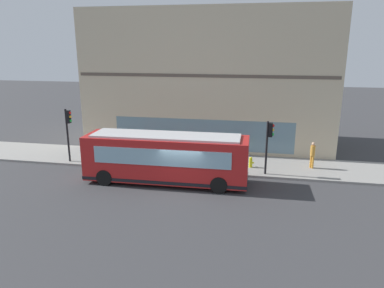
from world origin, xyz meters
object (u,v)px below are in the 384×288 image
traffic_light_near_corner (269,138)px  traffic_light_down_block (68,125)px  city_bus_nearside (166,158)px  pedestrian_walking_along_curb (163,149)px  pedestrian_by_light_pole (313,153)px  newspaper_vending_box (119,151)px  fire_hydrant (251,162)px  pedestrian_near_building_entrance (215,152)px  pedestrian_near_hydrant (113,140)px

traffic_light_near_corner → traffic_light_down_block: traffic_light_down_block is taller
city_bus_nearside → traffic_light_near_corner: bearing=-69.7°
pedestrian_walking_along_curb → pedestrian_by_light_pole: 10.34m
traffic_light_near_corner → newspaper_vending_box: traffic_light_near_corner is taller
fire_hydrant → pedestrian_near_building_entrance: pedestrian_near_building_entrance is taller
city_bus_nearside → pedestrian_near_building_entrance: size_ratio=6.45×
traffic_light_down_block → newspaper_vending_box: (1.65, -2.98, -2.22)m
pedestrian_near_hydrant → city_bus_nearside: bearing=-133.1°
traffic_light_down_block → pedestrian_walking_along_curb: 6.90m
pedestrian_near_hydrant → pedestrian_near_building_entrance: (-1.70, -8.33, -0.05)m
pedestrian_by_light_pole → city_bus_nearside: bearing=114.0°
traffic_light_down_block → pedestrian_near_building_entrance: traffic_light_down_block is taller
pedestrian_near_hydrant → pedestrian_near_building_entrance: pedestrian_near_hydrant is taller
city_bus_nearside → fire_hydrant: 6.25m
pedestrian_near_building_entrance → newspaper_vending_box: size_ratio=1.74×
city_bus_nearside → pedestrian_by_light_pole: 10.09m
traffic_light_down_block → pedestrian_by_light_pole: size_ratio=2.10×
traffic_light_down_block → pedestrian_walking_along_curb: bearing=-82.3°
traffic_light_down_block → pedestrian_near_building_entrance: bearing=-82.6°
traffic_light_down_block → pedestrian_near_hydrant: size_ratio=2.34×
traffic_light_near_corner → newspaper_vending_box: (1.72, 10.98, -2.00)m
traffic_light_near_corner → pedestrian_by_light_pole: traffic_light_near_corner is taller
fire_hydrant → pedestrian_walking_along_curb: 6.24m
pedestrian_walking_along_curb → pedestrian_near_hydrant: size_ratio=1.11×
newspaper_vending_box → pedestrian_by_light_pole: bearing=-89.6°
pedestrian_walking_along_curb → traffic_light_down_block: bearing=97.7°
fire_hydrant → pedestrian_walking_along_curb: size_ratio=0.41×
newspaper_vending_box → pedestrian_walking_along_curb: bearing=-101.7°
city_bus_nearside → pedestrian_walking_along_curb: (3.25, 1.10, -0.34)m
traffic_light_near_corner → pedestrian_near_hydrant: 12.47m
pedestrian_walking_along_curb → pedestrian_near_hydrant: pedestrian_walking_along_curb is taller
city_bus_nearside → pedestrian_by_light_pole: bearing=-66.0°
pedestrian_walking_along_curb → pedestrian_near_hydrant: 5.14m
city_bus_nearside → pedestrian_near_hydrant: size_ratio=6.15×
fire_hydrant → city_bus_nearside: bearing=124.2°
fire_hydrant → pedestrian_by_light_pole: (0.64, -4.11, 0.70)m
pedestrian_near_building_entrance → traffic_light_near_corner: bearing=-111.1°
traffic_light_down_block → pedestrian_walking_along_curb: (0.90, -6.65, -1.62)m
pedestrian_by_light_pole → pedestrian_near_building_entrance: bearing=93.5°
city_bus_nearside → fire_hydrant: bearing=-55.8°
pedestrian_near_hydrant → newspaper_vending_box: 1.78m
traffic_light_near_corner → newspaper_vending_box: 11.29m
fire_hydrant → pedestrian_near_building_entrance: size_ratio=0.47×
city_bus_nearside → newspaper_vending_box: (4.01, 4.77, -0.95)m
pedestrian_walking_along_curb → fire_hydrant: bearing=-88.1°
city_bus_nearside → fire_hydrant: (3.46, -5.10, -1.04)m
fire_hydrant → pedestrian_near_building_entrance: (0.23, 2.53, 0.53)m
city_bus_nearside → pedestrian_near_hydrant: (5.40, 5.77, -0.47)m
traffic_light_near_corner → newspaper_vending_box: size_ratio=3.91×
fire_hydrant → pedestrian_near_hydrant: (1.93, 10.87, 0.58)m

